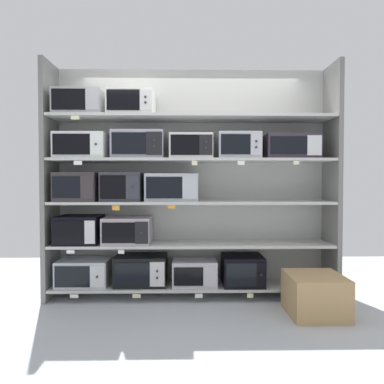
{
  "coord_description": "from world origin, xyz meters",
  "views": [
    {
      "loc": [
        -0.06,
        -3.75,
        1.28
      ],
      "look_at": [
        0.0,
        0.0,
        1.17
      ],
      "focal_mm": 31.6,
      "sensor_mm": 36.0,
      "label": 1
    }
  ],
  "objects_px": {
    "microwave_2": "(195,272)",
    "microwave_11": "(191,147)",
    "microwave_3": "(242,270)",
    "microwave_5": "(128,230)",
    "shipping_carton": "(315,295)",
    "microwave_10": "(139,145)",
    "microwave_4": "(80,229)",
    "microwave_9": "(83,146)",
    "microwave_13": "(290,147)",
    "microwave_15": "(132,104)",
    "microwave_7": "(123,187)",
    "microwave_6": "(79,187)",
    "microwave_14": "(81,104)",
    "microwave_1": "(141,270)",
    "microwave_8": "(172,187)",
    "microwave_0": "(84,272)",
    "microwave_12": "(238,146)"
  },
  "relations": [
    {
      "from": "microwave_0",
      "to": "microwave_1",
      "type": "xyz_separation_m",
      "value": [
        0.63,
        0.0,
        0.02
      ]
    },
    {
      "from": "microwave_4",
      "to": "microwave_14",
      "type": "height_order",
      "value": "microwave_14"
    },
    {
      "from": "shipping_carton",
      "to": "microwave_10",
      "type": "bearing_deg",
      "value": 163.03
    },
    {
      "from": "microwave_2",
      "to": "microwave_7",
      "type": "distance_m",
      "value": 1.24
    },
    {
      "from": "microwave_3",
      "to": "microwave_13",
      "type": "height_order",
      "value": "microwave_13"
    },
    {
      "from": "microwave_4",
      "to": "microwave_9",
      "type": "xyz_separation_m",
      "value": [
        0.04,
        -0.0,
        0.92
      ]
    },
    {
      "from": "microwave_3",
      "to": "microwave_9",
      "type": "relative_size",
      "value": 0.82
    },
    {
      "from": "microwave_10",
      "to": "microwave_1",
      "type": "bearing_deg",
      "value": 0.05
    },
    {
      "from": "microwave_2",
      "to": "microwave_11",
      "type": "relative_size",
      "value": 1.05
    },
    {
      "from": "microwave_11",
      "to": "microwave_15",
      "type": "height_order",
      "value": "microwave_15"
    },
    {
      "from": "microwave_8",
      "to": "microwave_10",
      "type": "distance_m",
      "value": 0.59
    },
    {
      "from": "microwave_15",
      "to": "microwave_0",
      "type": "bearing_deg",
      "value": 179.98
    },
    {
      "from": "microwave_6",
      "to": "shipping_carton",
      "type": "distance_m",
      "value": 2.7
    },
    {
      "from": "microwave_1",
      "to": "microwave_13",
      "type": "distance_m",
      "value": 2.15
    },
    {
      "from": "microwave_5",
      "to": "microwave_13",
      "type": "bearing_deg",
      "value": 0.01
    },
    {
      "from": "microwave_0",
      "to": "microwave_6",
      "type": "height_order",
      "value": "microwave_6"
    },
    {
      "from": "microwave_1",
      "to": "microwave_8",
      "type": "distance_m",
      "value": 0.98
    },
    {
      "from": "microwave_10",
      "to": "shipping_carton",
      "type": "xyz_separation_m",
      "value": [
        1.77,
        -0.54,
        -1.5
      ]
    },
    {
      "from": "microwave_0",
      "to": "microwave_9",
      "type": "height_order",
      "value": "microwave_9"
    },
    {
      "from": "microwave_2",
      "to": "microwave_7",
      "type": "height_order",
      "value": "microwave_7"
    },
    {
      "from": "microwave_11",
      "to": "microwave_1",
      "type": "bearing_deg",
      "value": 179.98
    },
    {
      "from": "microwave_8",
      "to": "microwave_13",
      "type": "height_order",
      "value": "microwave_13"
    },
    {
      "from": "microwave_1",
      "to": "microwave_2",
      "type": "distance_m",
      "value": 0.6
    },
    {
      "from": "microwave_2",
      "to": "microwave_8",
      "type": "distance_m",
      "value": 0.98
    },
    {
      "from": "microwave_5",
      "to": "microwave_15",
      "type": "relative_size",
      "value": 1.05
    },
    {
      "from": "microwave_4",
      "to": "microwave_5",
      "type": "distance_m",
      "value": 0.53
    },
    {
      "from": "microwave_0",
      "to": "microwave_12",
      "type": "bearing_deg",
      "value": 0.0
    },
    {
      "from": "microwave_13",
      "to": "microwave_15",
      "type": "relative_size",
      "value": 1.17
    },
    {
      "from": "microwave_5",
      "to": "microwave_6",
      "type": "relative_size",
      "value": 1.14
    },
    {
      "from": "microwave_7",
      "to": "microwave_1",
      "type": "bearing_deg",
      "value": 0.04
    },
    {
      "from": "microwave_1",
      "to": "microwave_14",
      "type": "relative_size",
      "value": 1.1
    },
    {
      "from": "microwave_5",
      "to": "shipping_carton",
      "type": "height_order",
      "value": "microwave_5"
    },
    {
      "from": "microwave_8",
      "to": "microwave_10",
      "type": "height_order",
      "value": "microwave_10"
    },
    {
      "from": "microwave_7",
      "to": "microwave_9",
      "type": "height_order",
      "value": "microwave_9"
    },
    {
      "from": "microwave_5",
      "to": "microwave_6",
      "type": "height_order",
      "value": "microwave_6"
    },
    {
      "from": "microwave_6",
      "to": "microwave_14",
      "type": "xyz_separation_m",
      "value": [
        0.03,
        -0.0,
        0.91
      ]
    },
    {
      "from": "microwave_3",
      "to": "microwave_10",
      "type": "relative_size",
      "value": 0.79
    },
    {
      "from": "microwave_12",
      "to": "microwave_15",
      "type": "relative_size",
      "value": 0.93
    },
    {
      "from": "microwave_7",
      "to": "microwave_8",
      "type": "relative_size",
      "value": 0.75
    },
    {
      "from": "microwave_7",
      "to": "microwave_13",
      "type": "relative_size",
      "value": 0.75
    },
    {
      "from": "microwave_3",
      "to": "microwave_11",
      "type": "xyz_separation_m",
      "value": [
        -0.58,
        -0.0,
        1.37
      ]
    },
    {
      "from": "microwave_3",
      "to": "shipping_carton",
      "type": "xyz_separation_m",
      "value": [
        0.61,
        -0.54,
        -0.11
      ]
    },
    {
      "from": "microwave_10",
      "to": "microwave_5",
      "type": "bearing_deg",
      "value": 179.99
    },
    {
      "from": "microwave_15",
      "to": "microwave_1",
      "type": "bearing_deg",
      "value": 0.19
    },
    {
      "from": "microwave_9",
      "to": "shipping_carton",
      "type": "bearing_deg",
      "value": -12.75
    },
    {
      "from": "microwave_8",
      "to": "microwave_10",
      "type": "bearing_deg",
      "value": -180.0
    },
    {
      "from": "microwave_9",
      "to": "microwave_4",
      "type": "bearing_deg",
      "value": 179.97
    },
    {
      "from": "microwave_3",
      "to": "microwave_14",
      "type": "height_order",
      "value": "microwave_14"
    },
    {
      "from": "microwave_3",
      "to": "microwave_5",
      "type": "xyz_separation_m",
      "value": [
        -1.28,
        0.0,
        0.45
      ]
    },
    {
      "from": "microwave_5",
      "to": "microwave_11",
      "type": "bearing_deg",
      "value": -0.02
    }
  ]
}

